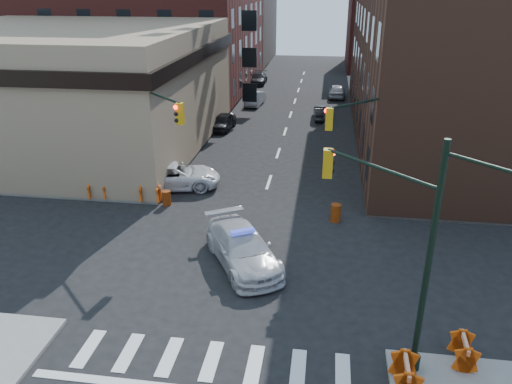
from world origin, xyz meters
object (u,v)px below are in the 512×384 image
(barrel_road, at_px, (336,213))
(police_car, at_px, (243,248))
(pedestrian_a, at_px, (155,181))
(parked_car_wfar, at_px, (255,99))
(pickup, at_px, (175,176))
(barricade_se_a, at_px, (464,351))
(barricade_nw_a, at_px, (150,193))
(pedestrian_b, at_px, (131,176))
(parked_car_wnear, at_px, (223,122))
(parked_car_enear, at_px, (322,112))
(barrel_bank, at_px, (167,198))

(barrel_road, bearing_deg, police_car, -129.84)
(pedestrian_a, height_order, barrel_road, pedestrian_a)
(parked_car_wfar, xyz_separation_m, barrel_road, (8.30, -26.63, -0.18))
(pickup, height_order, barricade_se_a, pickup)
(police_car, relative_size, parked_car_wfar, 1.39)
(police_car, relative_size, barricade_nw_a, 4.29)
(barrel_road, bearing_deg, barricade_se_a, -68.36)
(parked_car_wfar, distance_m, barricade_se_a, 39.32)
(pickup, relative_size, pedestrian_b, 3.51)
(pickup, distance_m, parked_car_wnear, 13.63)
(pedestrian_a, bearing_deg, parked_car_wnear, 123.03)
(parked_car_wfar, bearing_deg, pickup, -88.92)
(pedestrian_b, distance_m, barricade_se_a, 21.42)
(parked_car_wfar, bearing_deg, pedestrian_b, -94.67)
(pedestrian_a, distance_m, barrel_road, 10.93)
(parked_car_enear, distance_m, pedestrian_a, 22.22)
(barrel_road, height_order, barricade_se_a, barricade_se_a)
(police_car, height_order, barrel_road, police_car)
(parked_car_wnear, relative_size, barrel_bank, 4.57)
(parked_car_wnear, bearing_deg, pickup, -86.16)
(parked_car_wnear, bearing_deg, barrel_road, -55.09)
(barricade_se_a, bearing_deg, parked_car_enear, 12.56)
(parked_car_wfar, height_order, barrel_road, parked_car_wfar)
(police_car, xyz_separation_m, parked_car_wfar, (-4.03, 31.76, -0.15))
(barrel_road, bearing_deg, barricade_nw_a, 175.45)
(pickup, relative_size, parked_car_wnear, 1.42)
(police_car, relative_size, barrel_road, 5.75)
(pedestrian_b, xyz_separation_m, barricade_nw_a, (1.81, -1.76, -0.31))
(parked_car_wnear, bearing_deg, barricade_se_a, -58.10)
(parked_car_wnear, distance_m, parked_car_wfar, 9.68)
(pickup, distance_m, barricade_nw_a, 2.68)
(barrel_road, relative_size, barrel_bank, 1.13)
(barricade_nw_a, bearing_deg, pedestrian_b, 130.95)
(barrel_road, height_order, barricade_nw_a, barricade_nw_a)
(pickup, relative_size, barrel_bank, 6.47)
(police_car, height_order, barrel_bank, police_car)
(pedestrian_b, height_order, barricade_nw_a, pedestrian_b)
(parked_car_wnear, bearing_deg, police_car, -70.98)
(parked_car_wfar, bearing_deg, barrel_road, -67.23)
(barricade_nw_a, bearing_deg, police_car, -47.46)
(pickup, bearing_deg, police_car, -158.72)
(pedestrian_a, bearing_deg, pickup, 104.25)
(parked_car_wnear, relative_size, barrel_road, 4.06)
(barricade_se_a, bearing_deg, parked_car_wfar, 21.57)
(police_car, height_order, barricade_nw_a, police_car)
(police_car, bearing_deg, barrel_road, 20.72)
(barricade_se_a, bearing_deg, police_car, 60.00)
(pickup, relative_size, parked_car_enear, 1.45)
(parked_car_enear, relative_size, pedestrian_b, 2.43)
(police_car, xyz_separation_m, parked_car_wnear, (-5.50, 22.19, -0.14))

